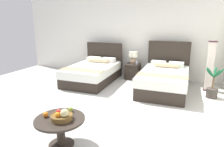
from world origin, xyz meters
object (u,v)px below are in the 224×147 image
bed_near_corner (164,79)px  nightstand (133,71)px  bed_near_window (93,72)px  coffee_table (60,126)px  loose_apple (71,109)px  loose_orange (46,114)px  table_lamp (133,57)px  vase (137,62)px  floor_lamp_corner (210,66)px  fruit_bowl (62,116)px  potted_palm (212,88)px

bed_near_corner → nightstand: 1.43m
bed_near_window → nightstand: (1.11, 0.82, -0.05)m
bed_near_corner → coffee_table: bearing=-108.2°
loose_apple → loose_orange: 0.41m
bed_near_corner → loose_apple: bed_near_corner is taller
nightstand → loose_apple: size_ratio=6.17×
table_lamp → vase: (0.14, -0.06, -0.18)m
loose_orange → floor_lamp_corner: (2.52, 3.91, 0.19)m
vase → loose_orange: size_ratio=1.73×
nightstand → fruit_bowl: (0.13, -4.20, 0.28)m
vase → coffee_table: size_ratio=0.18×
loose_orange → potted_palm: (2.60, 3.29, -0.26)m
fruit_bowl → potted_palm: potted_palm is taller
bed_near_corner → coffee_table: (-1.11, -3.37, 0.02)m
vase → loose_apple: size_ratio=1.74×
table_lamp → loose_orange: table_lamp is taller
table_lamp → loose_orange: (-0.16, -4.25, -0.25)m
bed_near_corner → potted_palm: (1.26, -0.12, -0.07)m
table_lamp → loose_apple: table_lamp is taller
bed_near_window → bed_near_corner: 2.29m
nightstand → vase: 0.36m
vase → floor_lamp_corner: 2.24m
bed_near_window → bed_near_corner: bed_near_corner is taller
bed_near_window → nightstand: bed_near_window is taller
bed_near_window → fruit_bowl: size_ratio=6.28×
table_lamp → coffee_table: 4.22m
loose_apple → floor_lamp_corner: 4.25m
potted_palm → loose_orange: bearing=-128.3°
coffee_table → potted_palm: bearing=53.9°
coffee_table → loose_orange: (-0.23, -0.04, 0.17)m
nightstand → loose_orange: bearing=-92.2°
fruit_bowl → loose_apple: (-0.04, 0.29, -0.02)m
table_lamp → loose_apple: 3.94m
bed_near_window → vase: bed_near_window is taller
bed_near_window → potted_palm: bearing=-1.8°
bed_near_window → loose_apple: 3.32m
bed_near_window → loose_orange: 3.54m
fruit_bowl → loose_orange: bearing=-176.1°
vase → potted_palm: bearing=-21.2°
fruit_bowl → loose_apple: fruit_bowl is taller
bed_near_window → loose_orange: (0.94, -3.41, 0.20)m
table_lamp → potted_palm: (2.44, -0.95, -0.51)m
table_lamp → fruit_bowl: size_ratio=1.25×
table_lamp → nightstand: bearing=-90.0°
potted_palm → loose_apple: bearing=-128.2°
nightstand → vase: (0.14, -0.04, 0.33)m
bed_near_corner → vase: (-1.04, 0.77, 0.26)m
table_lamp → fruit_bowl: table_lamp is taller
fruit_bowl → floor_lamp_corner: (2.22, 3.89, 0.16)m
nightstand → floor_lamp_corner: 2.42m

